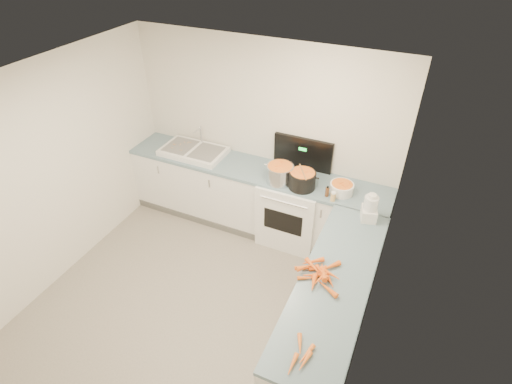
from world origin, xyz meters
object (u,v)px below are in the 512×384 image
at_px(sink, 194,151).
at_px(steel_pot, 280,174).
at_px(black_pot, 302,181).
at_px(mixing_bowl, 342,188).
at_px(spice_jar, 333,197).
at_px(extract_bottle, 327,192).
at_px(stove, 292,208).
at_px(food_processor, 370,209).

height_order(sink, steel_pot, sink).
bearing_deg(sink, black_pot, -5.28).
distance_m(mixing_bowl, spice_jar, 0.19).
relative_size(black_pot, extract_bottle, 2.84).
bearing_deg(extract_bottle, black_pot, 171.69).
bearing_deg(mixing_bowl, sink, 178.17).
height_order(stove, mixing_bowl, stove).
distance_m(sink, spice_jar, 2.02).
bearing_deg(spice_jar, food_processor, -20.46).
bearing_deg(mixing_bowl, extract_bottle, -136.47).
bearing_deg(food_processor, sink, 170.37).
height_order(steel_pot, spice_jar, steel_pot).
bearing_deg(black_pot, steel_pot, 178.56).
bearing_deg(spice_jar, steel_pot, 170.87).
distance_m(sink, black_pot, 1.60).
bearing_deg(food_processor, stove, 158.04).
height_order(steel_pot, black_pot, steel_pot).
height_order(stove, black_pot, stove).
relative_size(stove, steel_pot, 4.13).
xyz_separation_m(spice_jar, food_processor, (0.43, -0.16, 0.09)).
height_order(sink, extract_bottle, sink).
relative_size(steel_pot, black_pot, 1.03).
relative_size(steel_pot, extract_bottle, 2.92).
xyz_separation_m(sink, food_processor, (2.44, -0.41, 0.10)).
bearing_deg(black_pot, extract_bottle, -8.31).
bearing_deg(extract_bottle, spice_jar, -33.41).
relative_size(black_pot, mixing_bowl, 1.16).
bearing_deg(extract_bottle, sink, 174.21).
relative_size(steel_pot, spice_jar, 3.32).
relative_size(sink, steel_pot, 2.61).
bearing_deg(stove, steel_pot, -138.80).
height_order(stove, spice_jar, stove).
height_order(steel_pot, extract_bottle, steel_pot).
xyz_separation_m(steel_pot, extract_bottle, (0.61, -0.05, -0.04)).
bearing_deg(spice_jar, sink, 172.84).
height_order(sink, food_processor, food_processor).
xyz_separation_m(black_pot, food_processor, (0.84, -0.27, 0.04)).
height_order(sink, black_pot, sink).
distance_m(sink, food_processor, 2.47).
xyz_separation_m(steel_pot, mixing_bowl, (0.74, 0.07, -0.04)).
bearing_deg(sink, mixing_bowl, -1.83).
xyz_separation_m(stove, sink, (-1.45, 0.02, 0.50)).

